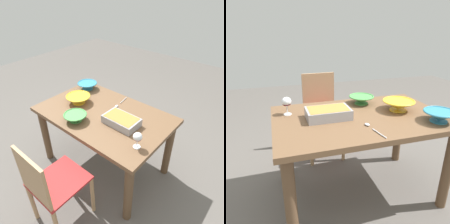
{
  "view_description": "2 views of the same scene",
  "coord_description": "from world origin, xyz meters",
  "views": [
    {
      "loc": [
        -1.2,
        1.28,
        1.9
      ],
      "look_at": [
        -0.11,
        -0.0,
        0.78
      ],
      "focal_mm": 33.99,
      "sensor_mm": 36.0,
      "label": 1
    },
    {
      "loc": [
        -0.61,
        -1.43,
        1.36
      ],
      "look_at": [
        -0.17,
        0.04,
        0.76
      ],
      "focal_mm": 34.91,
      "sensor_mm": 36.0,
      "label": 2
    }
  ],
  "objects": [
    {
      "name": "ground_plane",
      "position": [
        0.0,
        0.0,
        0.0
      ],
      "size": [
        8.0,
        8.0,
        0.0
      ],
      "primitive_type": "plane",
      "color": "#5B5651"
    },
    {
      "name": "serving_spoon",
      "position": [
        -0.01,
        -0.22,
        0.73
      ],
      "size": [
        0.06,
        0.24,
        0.01
      ],
      "color": "silver",
      "rests_on": "dining_table"
    },
    {
      "name": "mixing_bowl",
      "position": [
        0.34,
        0.02,
        0.77
      ],
      "size": [
        0.26,
        0.26,
        0.09
      ],
      "color": "yellow",
      "rests_on": "dining_table"
    },
    {
      "name": "serving_bowl",
      "position": [
        0.5,
        -0.26,
        0.77
      ],
      "size": [
        0.23,
        0.23,
        0.08
      ],
      "color": "teal",
      "rests_on": "dining_table"
    },
    {
      "name": "wine_glass",
      "position": [
        -0.53,
        0.19,
        0.82
      ],
      "size": [
        0.07,
        0.07,
        0.14
      ],
      "color": "white",
      "rests_on": "dining_table"
    },
    {
      "name": "small_bowl",
      "position": [
        0.12,
        0.26,
        0.76
      ],
      "size": [
        0.22,
        0.22,
        0.07
      ],
      "color": "#4C994C",
      "rests_on": "dining_table"
    },
    {
      "name": "chair",
      "position": [
        -0.14,
        0.78,
        0.49
      ],
      "size": [
        0.38,
        0.43,
        0.89
      ],
      "color": "#B22D2D",
      "rests_on": "ground_plane"
    },
    {
      "name": "dining_table",
      "position": [
        0.0,
        0.0,
        0.6
      ],
      "size": [
        1.32,
        0.84,
        0.72
      ],
      "color": "brown",
      "rests_on": "ground_plane"
    },
    {
      "name": "casserole_dish",
      "position": [
        -0.25,
        0.03,
        0.76
      ],
      "size": [
        0.33,
        0.2,
        0.08
      ],
      "color": "#99999E",
      "rests_on": "dining_table"
    }
  ]
}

